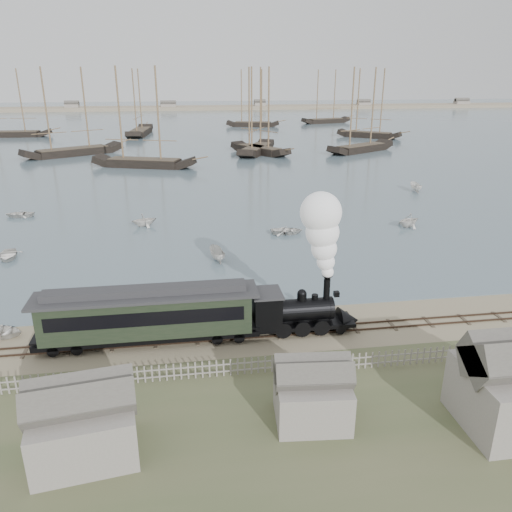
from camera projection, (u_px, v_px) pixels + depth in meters
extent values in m
plane|color=tan|center=(248.00, 323.00, 38.94)|extent=(600.00, 600.00, 0.00)
cube|color=#4B616C|center=(191.00, 123.00, 196.83)|extent=(600.00, 336.00, 0.06)
cube|color=#3D2C21|center=(252.00, 337.00, 36.58)|extent=(120.00, 0.08, 0.12)
cube|color=#3D2C21|center=(251.00, 331.00, 37.51)|extent=(120.00, 0.08, 0.12)
cube|color=#3B3126|center=(251.00, 335.00, 37.07)|extent=(120.00, 1.80, 0.06)
cube|color=tan|center=(187.00, 110.00, 271.15)|extent=(500.00, 20.00, 1.80)
cube|color=black|center=(304.00, 323.00, 37.37)|extent=(7.45, 2.19, 0.27)
cylinder|color=black|center=(299.00, 310.00, 36.93)|extent=(4.60, 1.64, 1.64)
cube|color=black|center=(266.00, 309.00, 36.52)|extent=(1.97, 2.41, 2.52)
cube|color=#2F2F32|center=(267.00, 293.00, 36.07)|extent=(2.19, 2.63, 0.13)
cylinder|color=black|center=(327.00, 290.00, 36.71)|extent=(0.48, 0.48, 1.75)
sphere|color=black|center=(302.00, 294.00, 36.52)|extent=(0.70, 0.70, 0.70)
cone|color=black|center=(349.00, 321.00, 37.89)|extent=(1.53, 2.19, 2.19)
cube|color=black|center=(336.00, 294.00, 36.95)|extent=(0.38, 0.38, 0.38)
cube|color=black|center=(149.00, 333.00, 35.78)|extent=(15.66, 2.57, 0.39)
cube|color=black|center=(147.00, 314.00, 35.25)|extent=(14.54, 2.80, 2.80)
cube|color=black|center=(146.00, 319.00, 33.83)|extent=(13.43, 0.06, 1.01)
cube|color=black|center=(148.00, 302.00, 36.47)|extent=(13.43, 0.06, 1.01)
cube|color=#2F2F32|center=(146.00, 295.00, 34.75)|extent=(15.66, 3.02, 0.20)
cube|color=#2F2F32|center=(145.00, 291.00, 34.63)|extent=(13.99, 1.34, 0.50)
imported|color=silver|center=(8.00, 255.00, 52.22)|extent=(4.14, 3.26, 0.78)
imported|color=silver|center=(144.00, 220.00, 63.20)|extent=(3.59, 3.87, 1.67)
imported|color=silver|center=(217.00, 255.00, 51.60)|extent=(3.53, 1.87, 1.29)
imported|color=silver|center=(287.00, 231.00, 60.31)|extent=(3.14, 4.14, 0.81)
imported|color=silver|center=(409.00, 220.00, 62.92)|extent=(3.93, 4.18, 1.75)
imported|color=silver|center=(416.00, 187.00, 81.96)|extent=(3.74, 1.75, 1.39)
imported|color=silver|center=(19.00, 214.00, 67.48)|extent=(2.94, 3.92, 0.77)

